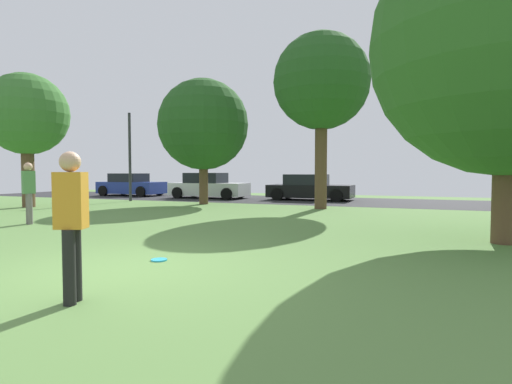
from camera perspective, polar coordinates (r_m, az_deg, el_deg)
ground_plane at (r=6.66m, az=-18.48°, el=-10.30°), size 44.00×44.00×0.00m
road_strip at (r=21.41m, az=10.37°, el=-1.24°), size 44.00×6.40×0.01m
maple_tree_far at (r=17.17m, az=9.08°, el=14.81°), size 3.87×3.87×7.06m
oak_tree_center at (r=10.29m, az=31.66°, el=17.38°), size 5.53×5.53×6.93m
oak_tree_right at (r=19.30m, az=-7.34°, el=9.24°), size 4.18×4.18×5.76m
birch_tree_lone at (r=20.06m, az=-29.27°, el=9.30°), size 3.41×3.41×5.64m
person_catcher at (r=5.09m, az=-24.28°, el=-3.49°), size 0.38×0.33×1.72m
person_bystander at (r=13.40m, az=-29.03°, el=0.26°), size 0.34×0.38×1.76m
frisbee_disc at (r=7.19m, az=-13.31°, el=-9.16°), size 0.27×0.27×0.03m
parked_car_blue at (r=27.03m, az=-16.97°, el=0.88°), size 4.07×2.08×1.40m
parked_car_white at (r=23.51m, az=-6.63°, el=0.74°), size 4.39×2.01×1.44m
parked_car_black at (r=21.98m, az=7.43°, el=0.51°), size 4.41×2.11×1.37m
street_lamp_post at (r=22.01m, az=-17.12°, el=4.65°), size 0.14×0.14×4.50m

